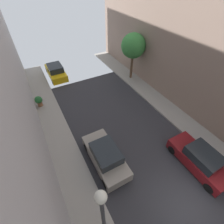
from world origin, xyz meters
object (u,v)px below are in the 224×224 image
object	(u,v)px
lamp_post	(103,212)
parked_car_left_3	(56,72)
parked_car_right_2	(200,159)
street_tree_1	(133,46)
parked_car_left_2	(106,156)
potted_plant_0	(39,101)

from	to	relation	value
lamp_post	parked_car_left_3	bearing A→B (deg)	83.56
parked_car_right_2	street_tree_1	xyz separation A→B (m)	(2.35, 11.81, 3.17)
parked_car_left_2	parked_car_right_2	distance (m)	6.30
street_tree_1	potted_plant_0	size ratio (longest dim) A/B	4.81
street_tree_1	potted_plant_0	xyz separation A→B (m)	(-10.60, -0.24, -3.14)
lamp_post	street_tree_1	bearing A→B (deg)	51.73
potted_plant_0	lamp_post	distance (m)	12.33
parked_car_left_3	street_tree_1	size ratio (longest dim) A/B	0.83
parked_car_left_3	potted_plant_0	bearing A→B (deg)	-120.43
parked_car_right_2	street_tree_1	world-z (taller)	street_tree_1
parked_car_left_2	street_tree_1	size ratio (longest dim) A/B	0.83
parked_car_left_2	street_tree_1	distance (m)	11.98
parked_car_left_3	parked_car_right_2	bearing A→B (deg)	-71.81
parked_car_left_2	street_tree_1	world-z (taller)	street_tree_1
potted_plant_0	street_tree_1	bearing A→B (deg)	1.32
potted_plant_0	lamp_post	size ratio (longest dim) A/B	0.21
parked_car_left_3	parked_car_right_2	xyz separation A→B (m)	(5.40, -16.43, 0.00)
parked_car_right_2	potted_plant_0	xyz separation A→B (m)	(-8.26, 11.57, 0.03)
parked_car_left_3	street_tree_1	distance (m)	9.56
parked_car_right_2	lamp_post	bearing A→B (deg)	-176.76
parked_car_right_2	potted_plant_0	bearing A→B (deg)	125.51
parked_car_left_2	potted_plant_0	distance (m)	8.81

